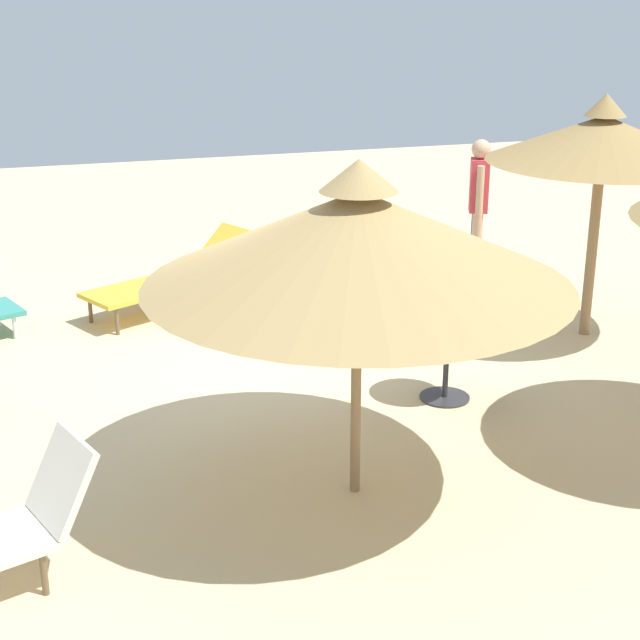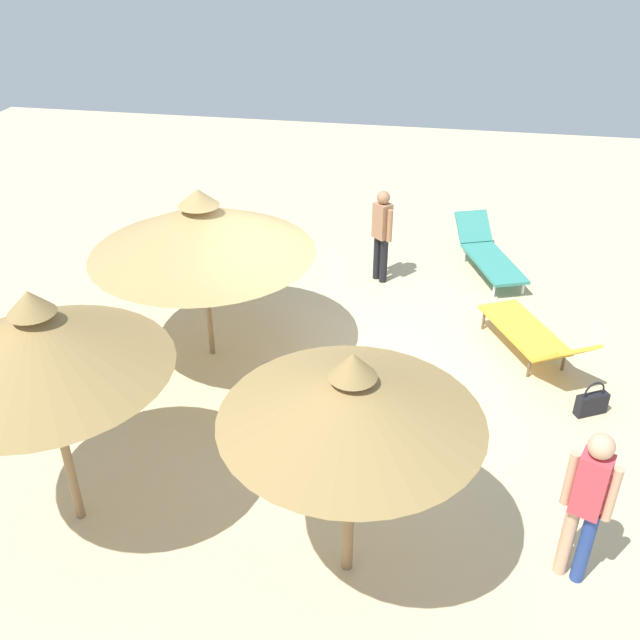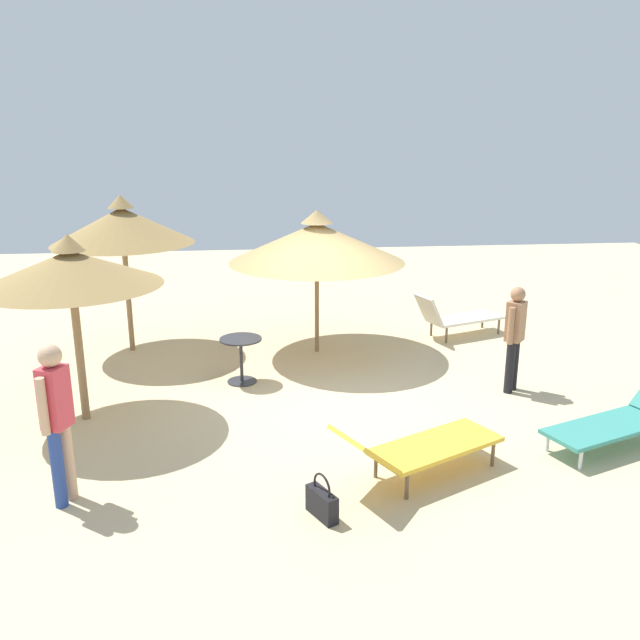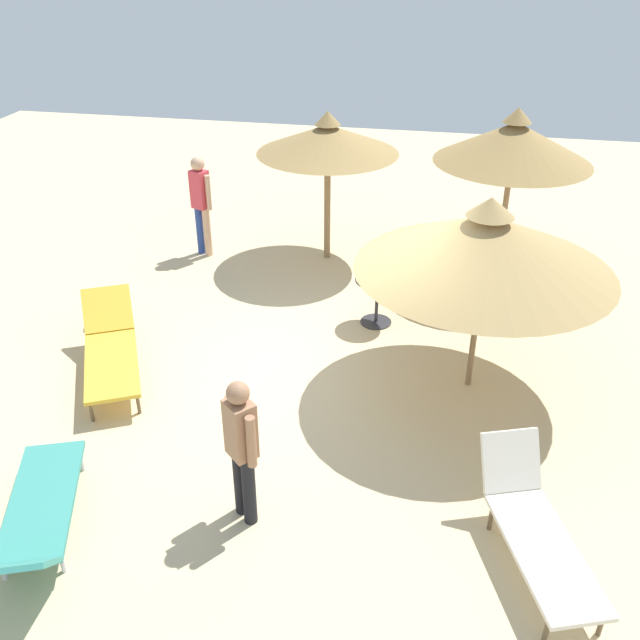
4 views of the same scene
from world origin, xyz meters
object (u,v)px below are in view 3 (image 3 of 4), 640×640
parasol_umbrella_center (317,242)px  parasol_umbrella_near_right (70,269)px  person_standing_near_left (515,333)px  lounge_chair_back (417,447)px  person_standing_front (57,414)px  lounge_chair_far_left (621,419)px  lounge_chair_far_right (456,316)px  parasol_umbrella_edge (122,226)px  side_table_round (241,352)px  handbag (322,502)px

parasol_umbrella_center → parasol_umbrella_near_right: bearing=-54.1°
person_standing_near_left → lounge_chair_back: bearing=-40.5°
parasol_umbrella_near_right → person_standing_front: bearing=7.8°
parasol_umbrella_near_right → lounge_chair_back: 4.80m
parasol_umbrella_center → lounge_chair_far_left: bearing=40.8°
lounge_chair_far_right → person_standing_front: (5.13, -5.74, 0.60)m
lounge_chair_far_left → person_standing_near_left: 2.00m
lounge_chair_back → lounge_chair_far_left: bearing=102.0°
parasol_umbrella_center → parasol_umbrella_near_right: parasol_umbrella_near_right is taller
lounge_chair_far_right → parasol_umbrella_edge: bearing=-88.4°
side_table_round → person_standing_near_left: bearing=79.0°
parasol_umbrella_near_right → lounge_chair_far_left: parasol_umbrella_near_right is taller
parasol_umbrella_near_right → handbag: 4.37m
parasol_umbrella_edge → parasol_umbrella_center: parasol_umbrella_edge is taller
parasol_umbrella_edge → parasol_umbrella_center: 3.27m
parasol_umbrella_near_right → person_standing_front: 2.38m
lounge_chair_far_right → person_standing_near_left: (2.68, 0.02, 0.50)m
lounge_chair_far_right → person_standing_front: bearing=-48.2°
parasol_umbrella_center → lounge_chair_back: parasol_umbrella_center is taller
handbag → side_table_round: size_ratio=0.68×
parasol_umbrella_edge → lounge_chair_far_left: parasol_umbrella_edge is taller
parasol_umbrella_edge → lounge_chair_far_left: bearing=56.9°
lounge_chair_far_right → person_standing_near_left: person_standing_near_left is taller
parasol_umbrella_center → lounge_chair_far_left: parasol_umbrella_center is taller
parasol_umbrella_center → side_table_round: size_ratio=4.21×
parasol_umbrella_edge → side_table_round: (1.74, 1.94, -1.71)m
lounge_chair_far_left → person_standing_front: size_ratio=1.23×
parasol_umbrella_edge → person_standing_front: parasol_umbrella_edge is taller
lounge_chair_far_left → person_standing_near_left: bearing=-159.0°
lounge_chair_back → side_table_round: size_ratio=2.98×
parasol_umbrella_center → side_table_round: bearing=-44.2°
lounge_chair_far_right → handbag: bearing=-28.8°
person_standing_near_left → person_standing_front: 6.26m
parasol_umbrella_center → side_table_round: 2.35m
parasol_umbrella_near_right → person_standing_front: (2.11, 0.29, -1.06)m
parasol_umbrella_edge → lounge_chair_far_left: (4.30, 6.59, -1.87)m
lounge_chair_far_right → lounge_chair_back: lounge_chair_far_right is taller
parasol_umbrella_edge → side_table_round: size_ratio=3.84×
parasol_umbrella_center → parasol_umbrella_near_right: (2.44, -3.37, 0.13)m
parasol_umbrella_near_right → person_standing_front: parasol_umbrella_near_right is taller
lounge_chair_back → lounge_chair_far_right: bearing=158.3°
lounge_chair_back → person_standing_near_left: 3.15m
lounge_chair_back → person_standing_front: person_standing_front is taller
parasol_umbrella_edge → lounge_chair_far_left: size_ratio=1.28×
lounge_chair_far_left → lounge_chair_back: size_ratio=1.01×
lounge_chair_far_left → person_standing_front: (0.66, -6.44, 0.66)m
parasol_umbrella_edge → person_standing_near_left: size_ratio=1.71×
parasol_umbrella_near_right → handbag: (2.66, 2.91, -1.89)m
parasol_umbrella_center → handbag: parasol_umbrella_center is taller
parasol_umbrella_near_right → handbag: size_ratio=5.18×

